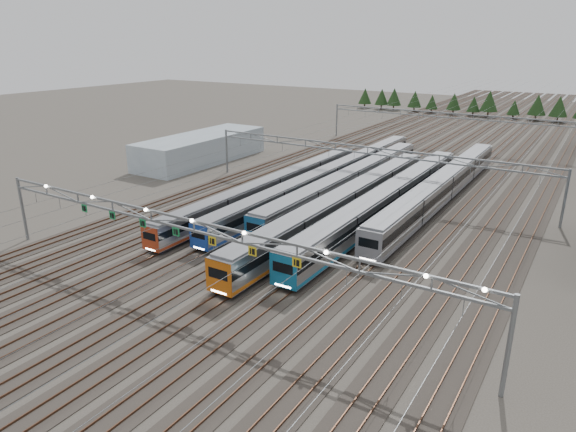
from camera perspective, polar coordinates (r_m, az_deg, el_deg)
The scene contains 13 objects.
ground at distance 51.44m, azimuth -9.92°, elevation -8.73°, with size 400.00×400.00×0.00m, color #47423A.
track_bed at distance 138.72m, azimuth 18.79°, elevation 8.91°, with size 54.00×260.00×5.42m.
train_a at distance 79.44m, azimuth -1.67°, elevation 3.21°, with size 2.67×51.43×3.47m.
train_b at distance 85.87m, azimuth 4.68°, elevation 4.42°, with size 2.75×65.69×3.57m.
train_c at distance 82.20m, azimuth 6.84°, elevation 3.80°, with size 3.01×52.11×3.93m.
train_d at distance 70.82m, azimuth 6.30°, elevation 1.35°, with size 3.12×54.57×4.06m.
train_e at distance 73.21m, azimuth 11.06°, elevation 1.70°, with size 3.13×55.11×4.08m.
train_f at distance 81.71m, azimuth 16.74°, elevation 3.08°, with size 3.14×56.02×4.10m.
gantry_near at distance 48.51m, azimuth -10.53°, elevation -1.35°, with size 56.36×0.61×8.08m.
gantry_mid at distance 81.54m, azimuth 8.80°, elevation 6.60°, with size 56.36×0.36×8.00m.
gantry_far at distance 123.58m, azimuth 17.32°, elevation 10.22°, with size 56.36×0.36×8.00m.
west_shed at distance 106.27m, azimuth -9.58°, elevation 7.43°, with size 10.00×30.00×5.34m, color #98AAB6.
treeline at distance 176.21m, azimuth 22.78°, elevation 11.35°, with size 100.10×5.60×7.02m.
Camera 1 is at (31.10, -33.33, 23.84)m, focal length 32.00 mm.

